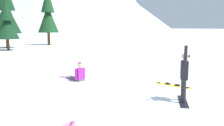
# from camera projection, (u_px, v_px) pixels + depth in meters

# --- Properties ---
(ground_plane) EXTENTS (800.00, 800.00, 0.00)m
(ground_plane) POSITION_uv_depth(u_px,v_px,m) (92.00, 103.00, 8.49)
(ground_plane) COLOR white
(snowboarder_foreground) EXTENTS (1.15, 1.33, 1.99)m
(snowboarder_foreground) POSITION_uv_depth(u_px,v_px,m) (184.00, 75.00, 8.46)
(snowboarder_foreground) COLOR black
(snowboarder_foreground) RESTS_ON ground_plane
(snowboarder_midground) EXTENTS (0.97, 1.78, 0.94)m
(snowboarder_midground) POSITION_uv_depth(u_px,v_px,m) (78.00, 74.00, 12.00)
(snowboarder_midground) COLOR #4C4C51
(snowboarder_midground) RESTS_ON ground_plane
(loose_snowboard_far_spare) EXTENTS (0.89, 1.80, 0.09)m
(loose_snowboard_far_spare) POSITION_uv_depth(u_px,v_px,m) (172.00, 85.00, 10.99)
(loose_snowboard_far_spare) COLOR yellow
(loose_snowboard_far_spare) RESTS_ON ground_plane
(pine_tree_twin) EXTENTS (2.98, 2.98, 8.38)m
(pine_tree_twin) POSITION_uv_depth(u_px,v_px,m) (48.00, 14.00, 35.91)
(pine_tree_twin) COLOR #472D19
(pine_tree_twin) RESTS_ON ground_plane
(pine_tree_broad) EXTENTS (2.58, 2.58, 5.86)m
(pine_tree_broad) POSITION_uv_depth(u_px,v_px,m) (7.00, 22.00, 27.41)
(pine_tree_broad) COLOR #472D19
(pine_tree_broad) RESTS_ON ground_plane
(pine_tree_leaning) EXTENTS (3.54, 3.54, 8.32)m
(pine_tree_leaning) POSITION_uv_depth(u_px,v_px,m) (6.00, 12.00, 30.76)
(pine_tree_leaning) COLOR #472D19
(pine_tree_leaning) RESTS_ON ground_plane
(peak_north_spur) EXTENTS (130.20, 130.20, 47.14)m
(peak_north_spur) POSITION_uv_depth(u_px,v_px,m) (106.00, 5.00, 240.69)
(peak_north_spur) COLOR #B2B7C6
(peak_north_spur) RESTS_ON ground_plane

